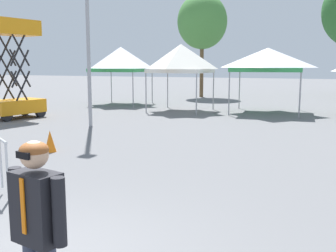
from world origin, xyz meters
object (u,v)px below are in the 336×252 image
at_px(traffic_cone_lot_center, 50,141).
at_px(tree_behind_tents_left, 202,22).
at_px(canopy_tent_far_right, 268,60).
at_px(person_foreground, 38,229).
at_px(scissor_lift, 15,90).
at_px(canopy_tent_behind_center, 121,59).
at_px(canopy_tent_far_left, 181,59).

bearing_deg(traffic_cone_lot_center, tree_behind_tents_left, 95.88).
height_order(canopy_tent_far_right, tree_behind_tents_left, tree_behind_tents_left).
relative_size(canopy_tent_far_right, person_foreground, 2.01).
relative_size(scissor_lift, person_foreground, 2.44).
relative_size(canopy_tent_behind_center, canopy_tent_far_right, 0.97).
bearing_deg(canopy_tent_far_right, canopy_tent_behind_center, 173.46).
relative_size(canopy_tent_behind_center, canopy_tent_far_left, 1.00).
bearing_deg(canopy_tent_far_left, canopy_tent_far_right, 12.17).
distance_m(person_foreground, traffic_cone_lot_center, 7.95).
xyz_separation_m(scissor_lift, traffic_cone_lot_center, (6.02, -5.06, -0.99)).
bearing_deg(person_foreground, traffic_cone_lot_center, 128.66).
bearing_deg(canopy_tent_far_right, canopy_tent_far_left, -167.83).
xyz_separation_m(canopy_tent_far_right, traffic_cone_lot_center, (-4.05, -11.53, -2.33)).
bearing_deg(tree_behind_tents_left, person_foreground, -74.94).
relative_size(person_foreground, tree_behind_tents_left, 0.24).
bearing_deg(canopy_tent_behind_center, traffic_cone_lot_center, -69.05).
distance_m(canopy_tent_behind_center, person_foreground, 21.18).
distance_m(canopy_tent_far_right, tree_behind_tents_left, 10.66).
bearing_deg(canopy_tent_far_right, person_foreground, -87.09).
height_order(canopy_tent_behind_center, scissor_lift, scissor_lift).
relative_size(canopy_tent_far_right, tree_behind_tents_left, 0.47).
distance_m(tree_behind_tents_left, traffic_cone_lot_center, 20.57).
xyz_separation_m(person_foreground, traffic_cone_lot_center, (-4.95, 6.18, -0.73)).
bearing_deg(canopy_tent_far_right, scissor_lift, -147.27).
height_order(scissor_lift, traffic_cone_lot_center, scissor_lift).
bearing_deg(tree_behind_tents_left, traffic_cone_lot_center, -84.12).
bearing_deg(scissor_lift, tree_behind_tents_left, 74.88).
relative_size(tree_behind_tents_left, traffic_cone_lot_center, 12.56).
relative_size(canopy_tent_behind_center, person_foreground, 1.94).
xyz_separation_m(canopy_tent_behind_center, scissor_lift, (-1.21, -7.48, -1.42)).
xyz_separation_m(canopy_tent_far_right, scissor_lift, (-10.06, -6.47, -1.34)).
distance_m(canopy_tent_far_left, canopy_tent_far_right, 4.34).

